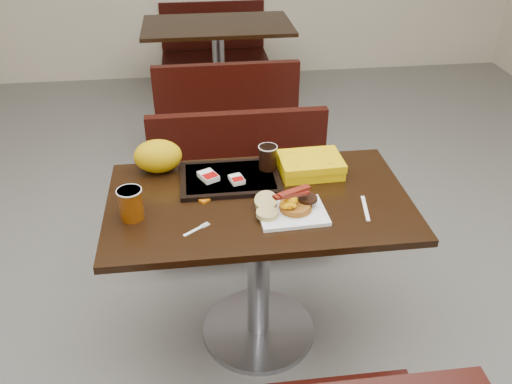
{
  "coord_description": "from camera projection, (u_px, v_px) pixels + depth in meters",
  "views": [
    {
      "loc": [
        -0.23,
        -1.77,
        1.91
      ],
      "look_at": [
        -0.02,
        -0.06,
        0.82
      ],
      "focal_mm": 37.57,
      "sensor_mm": 36.0,
      "label": 1
    }
  ],
  "objects": [
    {
      "name": "muffin_bottom",
      "position": [
        267.0,
        214.0,
        2.0
      ],
      "size": [
        0.09,
        0.09,
        0.02
      ],
      "primitive_type": "cylinder",
      "rotation": [
        0.0,
        0.0,
        -0.08
      ],
      "color": "tan",
      "rests_on": "platter"
    },
    {
      "name": "platter",
      "position": [
        292.0,
        213.0,
        2.03
      ],
      "size": [
        0.26,
        0.21,
        0.02
      ],
      "primitive_type": "cube",
      "rotation": [
        0.0,
        0.0,
        0.05
      ],
      "color": "white",
      "rests_on": "table_near"
    },
    {
      "name": "bench_far_s",
      "position": [
        225.0,
        103.0,
        3.93
      ],
      "size": [
        1.0,
        0.46,
        0.72
      ],
      "primitive_type": null,
      "color": "black",
      "rests_on": "floor"
    },
    {
      "name": "paper_bag",
      "position": [
        158.0,
        156.0,
        2.28
      ],
      "size": [
        0.25,
        0.22,
        0.14
      ],
      "primitive_type": "ellipsoid",
      "rotation": [
        0.0,
        0.0,
        0.38
      ],
      "color": "#D2AE07",
      "rests_on": "table_near"
    },
    {
      "name": "table_far",
      "position": [
        219.0,
        69.0,
        4.51
      ],
      "size": [
        1.2,
        0.7,
        0.75
      ],
      "primitive_type": null,
      "color": "black",
      "rests_on": "floor"
    },
    {
      "name": "bacon_strips",
      "position": [
        291.0,
        194.0,
        1.99
      ],
      "size": [
        0.17,
        0.12,
        0.01
      ],
      "primitive_type": null,
      "rotation": [
        0.0,
        0.0,
        0.41
      ],
      "color": "#4B0A05",
      "rests_on": "scrambled_eggs"
    },
    {
      "name": "knife",
      "position": [
        365.0,
        208.0,
        2.07
      ],
      "size": [
        0.04,
        0.17,
        0.0
      ],
      "primitive_type": "cube",
      "rotation": [
        0.0,
        0.0,
        -1.74
      ],
      "color": "white",
      "rests_on": "table_near"
    },
    {
      "name": "condiment_syrup",
      "position": [
        205.0,
        200.0,
        2.11
      ],
      "size": [
        0.05,
        0.05,
        0.01
      ],
      "primitive_type": "cube",
      "rotation": [
        0.0,
        0.0,
        0.66
      ],
      "color": "#C15D08",
      "rests_on": "table_near"
    },
    {
      "name": "coffee_cup_far",
      "position": [
        268.0,
        157.0,
        2.27
      ],
      "size": [
        0.1,
        0.1,
        0.1
      ],
      "primitive_type": "cylinder",
      "rotation": [
        0.0,
        0.0,
        -0.38
      ],
      "color": "black",
      "rests_on": "tray"
    },
    {
      "name": "bench_near_n",
      "position": [
        242.0,
        189.0,
        2.92
      ],
      "size": [
        1.0,
        0.46,
        0.72
      ],
      "primitive_type": null,
      "color": "black",
      "rests_on": "floor"
    },
    {
      "name": "fork",
      "position": [
        193.0,
        231.0,
        1.94
      ],
      "size": [
        0.1,
        0.08,
        0.0
      ],
      "primitive_type": null,
      "rotation": [
        0.0,
        0.0,
        0.63
      ],
      "color": "white",
      "rests_on": "table_near"
    },
    {
      "name": "hashbrown_sleeve_right",
      "position": [
        237.0,
        179.0,
        2.2
      ],
      "size": [
        0.07,
        0.08,
        0.02
      ],
      "primitive_type": "cube",
      "rotation": [
        0.0,
        0.0,
        0.26
      ],
      "color": "silver",
      "rests_on": "tray"
    },
    {
      "name": "bench_far_n",
      "position": [
        214.0,
        46.0,
        5.1
      ],
      "size": [
        1.0,
        0.46,
        0.72
      ],
      "primitive_type": null,
      "color": "black",
      "rests_on": "floor"
    },
    {
      "name": "pancake_stack",
      "position": [
        296.0,
        206.0,
        2.03
      ],
      "size": [
        0.14,
        0.14,
        0.03
      ],
      "primitive_type": "cylinder",
      "rotation": [
        0.0,
        0.0,
        0.13
      ],
      "color": "#935E18",
      "rests_on": "platter"
    },
    {
      "name": "clamshell",
      "position": [
        310.0,
        165.0,
        2.28
      ],
      "size": [
        0.27,
        0.21,
        0.07
      ],
      "primitive_type": "cube",
      "rotation": [
        0.0,
        0.0,
        0.03
      ],
      "color": "#E0B003",
      "rests_on": "table_near"
    },
    {
      "name": "floor",
      "position": [
        258.0,
        331.0,
        2.53
      ],
      "size": [
        6.0,
        7.0,
        0.01
      ],
      "primitive_type": "cube",
      "color": "slate",
      "rests_on": "ground"
    },
    {
      "name": "sausage_patty",
      "position": [
        308.0,
        198.0,
        2.04
      ],
      "size": [
        0.09,
        0.09,
        0.01
      ],
      "primitive_type": "cylinder",
      "rotation": [
        0.0,
        0.0,
        -0.27
      ],
      "color": "black",
      "rests_on": "pancake_stack"
    },
    {
      "name": "scrambled_eggs",
      "position": [
        291.0,
        201.0,
        2.0
      ],
      "size": [
        0.09,
        0.09,
        0.04
      ],
      "primitive_type": "ellipsoid",
      "rotation": [
        0.0,
        0.0,
        -0.15
      ],
      "color": "#E3BA04",
      "rests_on": "pancake_stack"
    },
    {
      "name": "condiment_ketchup",
      "position": [
        246.0,
        189.0,
        2.18
      ],
      "size": [
        0.05,
        0.05,
        0.01
      ],
      "primitive_type": "cube",
      "rotation": [
        0.0,
        0.0,
        -0.38
      ],
      "color": "#8C0504",
      "rests_on": "table_near"
    },
    {
      "name": "muffin_top",
      "position": [
        266.0,
        201.0,
        2.05
      ],
      "size": [
        0.11,
        0.11,
        0.05
      ],
      "primitive_type": "cylinder",
      "rotation": [
        0.38,
        0.0,
        -0.22
      ],
      "color": "tan",
      "rests_on": "platter"
    },
    {
      "name": "hashbrown_sleeve_left",
      "position": [
        208.0,
        176.0,
        2.21
      ],
      "size": [
        0.09,
        0.1,
        0.02
      ],
      "primitive_type": "cube",
      "rotation": [
        0.0,
        0.0,
        0.46
      ],
      "color": "silver",
      "rests_on": "tray"
    },
    {
      "name": "table_near",
      "position": [
        259.0,
        271.0,
        2.33
      ],
      "size": [
        1.2,
        0.7,
        0.75
      ],
      "primitive_type": null,
      "color": "black",
      "rests_on": "floor"
    },
    {
      "name": "coffee_cup_near",
      "position": [
        131.0,
        204.0,
        1.98
      ],
      "size": [
        0.1,
        0.1,
        0.12
      ],
      "primitive_type": "cylinder",
      "rotation": [
        0.0,
        0.0,
        -0.09
      ],
      "color": "#9B4605",
      "rests_on": "table_near"
    },
    {
      "name": "tray",
      "position": [
        230.0,
        178.0,
        2.24
      ],
      "size": [
        0.41,
        0.29,
        0.02
      ],
      "primitive_type": "cube",
      "rotation": [
        0.0,
        0.0,
        0.0
      ],
      "color": "black",
      "rests_on": "table_near"
    }
  ]
}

